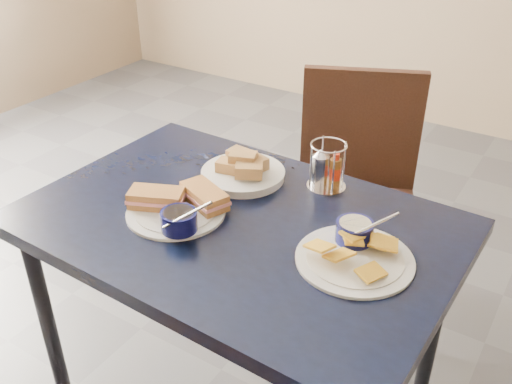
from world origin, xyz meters
The scene contains 6 objects.
dining_table centered at (-0.22, -0.11, 0.68)m, with size 1.12×0.77×0.75m.
chair_far centered at (-0.15, 0.62, 0.52)m, with size 0.56×0.56×0.91m.
sandwich_plate centered at (-0.36, -0.17, 0.78)m, with size 0.30×0.26×0.12m.
plantain_plate centered at (0.10, -0.09, 0.77)m, with size 0.27×0.27×0.12m.
bread_basket centered at (-0.32, 0.08, 0.77)m, with size 0.24×0.24×0.08m.
condiment_caddy centered at (-0.10, 0.16, 0.81)m, with size 0.11×0.11×0.14m.
Camera 1 is at (0.48, -1.12, 1.56)m, focal length 40.00 mm.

